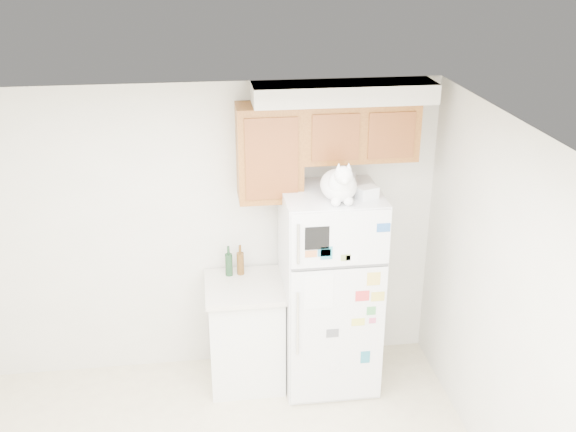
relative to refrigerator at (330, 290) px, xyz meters
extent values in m
cube|color=silver|center=(-0.96, 0.39, 0.40)|extent=(3.80, 0.04, 2.50)
cube|color=silver|center=(0.94, -1.61, 0.40)|extent=(0.04, 4.00, 2.50)
cube|color=white|center=(-0.96, -1.61, 1.65)|extent=(3.80, 4.00, 0.04)
cube|color=#9E6022|center=(0.24, 0.22, 1.27)|extent=(0.90, 0.33, 0.45)
cube|color=#9E6022|center=(-0.46, 0.22, 1.12)|extent=(0.50, 0.33, 0.75)
cube|color=silver|center=(0.12, 0.23, 1.57)|extent=(1.40, 0.37, 0.15)
cube|color=silver|center=(0.00, 0.01, 0.00)|extent=(0.76, 0.72, 1.70)
cube|color=silver|center=(0.00, -0.36, 0.62)|extent=(0.74, 0.03, 0.44)
cube|color=silver|center=(0.00, -0.36, -0.22)|extent=(0.74, 0.03, 1.19)
cube|color=#59595B|center=(0.00, -0.36, 0.40)|extent=(0.74, 0.03, 0.02)
cylinder|color=silver|center=(-0.32, -0.39, 0.62)|extent=(0.02, 0.02, 0.32)
cylinder|color=silver|center=(-0.32, -0.39, -0.05)|extent=(0.02, 0.02, 0.55)
cube|color=black|center=(-0.18, -0.38, 0.65)|extent=(0.18, 0.00, 0.18)
cube|color=white|center=(-0.16, -0.38, 0.20)|extent=(0.22, 0.00, 0.28)
cube|color=white|center=(0.09, -0.38, 0.46)|extent=(0.09, 0.00, 0.07)
cube|color=#C54E73|center=(0.27, -0.38, -0.08)|extent=(0.06, 0.00, 0.05)
cube|color=teal|center=(0.23, -0.38, -0.41)|extent=(0.08, 0.00, 0.11)
cube|color=#D6D24B|center=(0.15, -0.38, -0.08)|extent=(0.11, 0.00, 0.06)
cube|color=#C3703D|center=(-0.22, -0.38, 0.53)|extent=(0.09, 0.00, 0.05)
cube|color=#545459|center=(-0.05, -0.38, -0.17)|extent=(0.10, 0.00, 0.07)
cube|color=#265598|center=(0.31, -0.38, 0.70)|extent=(0.10, 0.00, 0.07)
cube|color=silver|center=(-0.02, -0.38, -0.48)|extent=(0.08, 0.00, 0.09)
cube|color=gold|center=(0.26, -0.38, 0.29)|extent=(0.10, 0.00, 0.11)
cube|color=#41904A|center=(0.25, -0.38, 0.01)|extent=(0.07, 0.00, 0.07)
cube|color=teal|center=(-0.12, -0.38, 0.53)|extent=(0.10, 0.00, 0.06)
cube|color=teal|center=(-0.11, -0.38, 0.52)|extent=(0.09, 0.00, 0.10)
cube|color=red|center=(0.18, -0.38, 0.14)|extent=(0.11, 0.00, 0.09)
cube|color=gold|center=(0.30, -0.38, 0.13)|extent=(0.11, 0.00, 0.08)
cube|color=olive|center=(0.04, -0.38, 0.48)|extent=(0.07, 0.00, 0.05)
cube|color=white|center=(-0.69, 0.07, -0.41)|extent=(0.60, 0.60, 0.88)
cube|color=beige|center=(-0.69, 0.05, 0.05)|extent=(0.64, 0.64, 0.04)
ellipsoid|color=white|center=(0.02, -0.13, 0.96)|extent=(0.27, 0.36, 0.23)
ellipsoid|color=white|center=(0.02, -0.23, 1.01)|extent=(0.20, 0.16, 0.22)
sphere|color=white|center=(0.02, -0.29, 1.09)|extent=(0.13, 0.13, 0.13)
cone|color=white|center=(-0.02, -0.29, 1.16)|extent=(0.05, 0.05, 0.05)
cone|color=white|center=(0.06, -0.29, 1.16)|extent=(0.05, 0.05, 0.05)
cone|color=#D88C8C|center=(-0.02, -0.30, 1.15)|extent=(0.02, 0.02, 0.03)
cone|color=#D88C8C|center=(0.06, -0.30, 1.15)|extent=(0.02, 0.02, 0.03)
sphere|color=white|center=(0.02, -0.35, 1.07)|extent=(0.06, 0.06, 0.06)
sphere|color=white|center=(-0.03, -0.27, 0.89)|extent=(0.07, 0.07, 0.07)
sphere|color=white|center=(0.07, -0.27, 0.89)|extent=(0.07, 0.07, 0.07)
cylinder|color=white|center=(0.13, -0.01, 0.89)|extent=(0.17, 0.23, 0.08)
cube|color=white|center=(0.11, 0.11, 0.90)|extent=(0.21, 0.17, 0.10)
cube|color=white|center=(0.24, -0.14, 0.89)|extent=(0.18, 0.16, 0.09)
camera|label=1|loc=(-0.97, -4.74, 2.69)|focal=42.00mm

